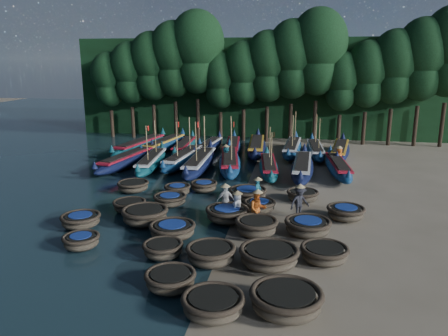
% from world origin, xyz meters
% --- Properties ---
extents(ground, '(120.00, 120.00, 0.00)m').
position_xyz_m(ground, '(0.00, 0.00, 0.00)').
color(ground, gray).
rests_on(ground, ground).
extents(foliage_wall, '(40.00, 3.00, 10.00)m').
position_xyz_m(foliage_wall, '(0.00, 23.50, 5.00)').
color(foliage_wall, black).
rests_on(foliage_wall, ground).
extents(coracle_2, '(1.90, 1.90, 0.68)m').
position_xyz_m(coracle_2, '(-1.17, -9.16, 0.39)').
color(coracle_2, '#4C412F').
rests_on(coracle_2, ground).
extents(coracle_3, '(2.14, 2.14, 0.71)m').
position_xyz_m(coracle_3, '(0.64, -10.52, 0.41)').
color(coracle_3, '#4C412F').
rests_on(coracle_3, ground).
extents(coracle_4, '(2.86, 2.86, 0.82)m').
position_xyz_m(coracle_4, '(2.92, -10.00, 0.47)').
color(coracle_4, '#4C412F').
rests_on(coracle_4, ground).
extents(coracle_5, '(1.85, 1.85, 0.63)m').
position_xyz_m(coracle_5, '(-5.93, -6.50, 0.37)').
color(coracle_5, '#4C412F').
rests_on(coracle_5, ground).
extents(coracle_6, '(1.88, 1.88, 0.65)m').
position_xyz_m(coracle_6, '(-2.20, -6.72, 0.37)').
color(coracle_6, '#4C412F').
rests_on(coracle_6, ground).
extents(coracle_7, '(2.37, 2.37, 0.77)m').
position_xyz_m(coracle_7, '(-0.14, -6.98, 0.44)').
color(coracle_7, '#4C412F').
rests_on(coracle_7, ground).
extents(coracle_8, '(2.95, 2.95, 0.79)m').
position_xyz_m(coracle_8, '(2.16, -6.80, 0.45)').
color(coracle_8, '#4C412F').
rests_on(coracle_8, ground).
extents(coracle_9, '(2.35, 2.35, 0.69)m').
position_xyz_m(coracle_9, '(4.33, -6.07, 0.39)').
color(coracle_9, '#4C412F').
rests_on(coracle_9, ground).
extents(coracle_10, '(1.93, 1.93, 0.66)m').
position_xyz_m(coracle_10, '(-7.13, -4.20, 0.38)').
color(coracle_10, '#4C412F').
rests_on(coracle_10, ground).
extents(coracle_11, '(2.79, 2.79, 0.84)m').
position_xyz_m(coracle_11, '(-4.19, -3.29, 0.48)').
color(coracle_11, '#4C412F').
rests_on(coracle_11, ground).
extents(coracle_12, '(2.58, 2.58, 0.70)m').
position_xyz_m(coracle_12, '(-2.37, -4.73, 0.40)').
color(coracle_12, '#4C412F').
rests_on(coracle_12, ground).
extents(coracle_13, '(2.37, 2.37, 0.81)m').
position_xyz_m(coracle_13, '(1.39, -3.81, 0.46)').
color(coracle_13, '#4C412F').
rests_on(coracle_13, ground).
extents(coracle_14, '(2.48, 2.48, 0.76)m').
position_xyz_m(coracle_14, '(3.72, -3.36, 0.44)').
color(coracle_14, '#4C412F').
rests_on(coracle_14, ground).
extents(coracle_15, '(1.79, 1.79, 0.64)m').
position_xyz_m(coracle_15, '(-5.63, -1.70, 0.36)').
color(coracle_15, '#4C412F').
rests_on(coracle_15, ground).
extents(coracle_16, '(2.01, 2.01, 0.64)m').
position_xyz_m(coracle_16, '(-3.77, -0.40, 0.37)').
color(coracle_16, '#4C412F').
rests_on(coracle_16, ground).
extents(coracle_17, '(2.20, 2.20, 0.77)m').
position_xyz_m(coracle_17, '(-0.22, -2.33, 0.45)').
color(coracle_17, '#4C412F').
rests_on(coracle_17, ground).
extents(coracle_18, '(1.99, 1.99, 0.66)m').
position_xyz_m(coracle_18, '(1.24, -0.64, 0.38)').
color(coracle_18, '#4C412F').
rests_on(coracle_18, ground).
extents(coracle_19, '(2.36, 2.36, 0.70)m').
position_xyz_m(coracle_19, '(5.65, -1.02, 0.41)').
color(coracle_19, '#4C412F').
rests_on(coracle_19, ground).
extents(coracle_20, '(2.16, 2.16, 0.67)m').
position_xyz_m(coracle_20, '(-6.74, 1.74, 0.38)').
color(coracle_20, '#4C412F').
rests_on(coracle_20, ground).
extents(coracle_21, '(1.90, 1.90, 0.64)m').
position_xyz_m(coracle_21, '(-3.88, 1.53, 0.37)').
color(coracle_21, '#4C412F').
rests_on(coracle_21, ground).
extents(coracle_22, '(1.86, 1.86, 0.64)m').
position_xyz_m(coracle_22, '(-2.45, 2.48, 0.37)').
color(coracle_22, '#4C412F').
rests_on(coracle_22, ground).
extents(coracle_23, '(2.66, 2.66, 0.73)m').
position_xyz_m(coracle_23, '(0.39, 1.25, 0.42)').
color(coracle_23, '#4C412F').
rests_on(coracle_23, ground).
extents(coracle_24, '(2.16, 2.16, 0.63)m').
position_xyz_m(coracle_24, '(3.52, 1.67, 0.36)').
color(coracle_24, '#4C412F').
rests_on(coracle_24, ground).
extents(long_boat_1, '(2.80, 8.41, 1.50)m').
position_xyz_m(long_boat_1, '(-9.48, 7.61, 0.57)').
color(long_boat_1, '#0E1533').
rests_on(long_boat_1, ground).
extents(long_boat_2, '(2.22, 8.15, 3.48)m').
position_xyz_m(long_boat_2, '(-7.50, 7.46, 0.55)').
color(long_boat_2, '#0F5959').
rests_on(long_boat_2, ground).
extents(long_boat_3, '(2.24, 8.45, 3.60)m').
position_xyz_m(long_boat_3, '(-5.41, 8.83, 0.57)').
color(long_boat_3, navy).
rests_on(long_boat_3, ground).
extents(long_boat_4, '(1.72, 9.09, 3.86)m').
position_xyz_m(long_boat_4, '(-3.84, 7.48, 0.61)').
color(long_boat_4, '#0E1533').
rests_on(long_boat_4, ground).
extents(long_boat_5, '(2.93, 8.89, 3.82)m').
position_xyz_m(long_boat_5, '(-1.73, 8.11, 0.61)').
color(long_boat_5, navy).
rests_on(long_boat_5, ground).
extents(long_boat_6, '(2.15, 7.57, 3.23)m').
position_xyz_m(long_boat_6, '(1.18, 7.41, 0.51)').
color(long_boat_6, '#0F5959').
rests_on(long_boat_6, ground).
extents(long_boat_7, '(1.86, 8.78, 1.55)m').
position_xyz_m(long_boat_7, '(3.53, 7.45, 0.59)').
color(long_boat_7, '#0E1533').
rests_on(long_boat_7, ground).
extents(long_boat_8, '(2.02, 8.00, 1.41)m').
position_xyz_m(long_boat_8, '(6.01, 8.14, 0.54)').
color(long_boat_8, navy).
rests_on(long_boat_8, ground).
extents(long_boat_9, '(3.06, 9.05, 1.61)m').
position_xyz_m(long_boat_9, '(-10.33, 12.81, 0.61)').
color(long_boat_9, '#0F5959').
rests_on(long_boat_9, ground).
extents(long_boat_10, '(2.81, 8.49, 1.51)m').
position_xyz_m(long_boat_10, '(-8.49, 13.82, 0.58)').
color(long_boat_10, navy).
rests_on(long_boat_10, ground).
extents(long_boat_11, '(1.77, 7.98, 1.41)m').
position_xyz_m(long_boat_11, '(-6.55, 13.51, 0.53)').
color(long_boat_11, '#0F5959').
rests_on(long_boat_11, ground).
extents(long_boat_12, '(2.05, 7.76, 1.37)m').
position_xyz_m(long_boat_12, '(-4.50, 13.74, 0.52)').
color(long_boat_12, '#0E1533').
rests_on(long_boat_12, ground).
extents(long_boat_13, '(2.31, 8.15, 1.44)m').
position_xyz_m(long_boat_13, '(-2.36, 13.92, 0.55)').
color(long_boat_13, navy).
rests_on(long_boat_13, ground).
extents(long_boat_14, '(2.15, 9.12, 1.61)m').
position_xyz_m(long_boat_14, '(-0.32, 14.04, 0.61)').
color(long_boat_14, '#0E1533').
rests_on(long_boat_14, ground).
extents(long_boat_15, '(2.00, 8.42, 3.58)m').
position_xyz_m(long_boat_15, '(2.71, 14.14, 0.57)').
color(long_boat_15, navy).
rests_on(long_boat_15, ground).
extents(long_boat_16, '(1.83, 8.00, 3.40)m').
position_xyz_m(long_boat_16, '(4.64, 13.86, 0.54)').
color(long_boat_16, navy).
rests_on(long_boat_16, ground).
extents(long_boat_17, '(2.68, 8.46, 1.50)m').
position_xyz_m(long_boat_17, '(6.62, 13.68, 0.57)').
color(long_boat_17, '#0E1533').
rests_on(long_boat_17, ground).
extents(fisherman_0, '(0.67, 0.84, 1.69)m').
position_xyz_m(fisherman_0, '(0.25, -2.04, 0.82)').
color(fisherman_0, silver).
rests_on(fisherman_0, ground).
extents(fisherman_1, '(0.52, 0.63, 1.69)m').
position_xyz_m(fisherman_1, '(1.02, 0.72, 0.87)').
color(fisherman_1, '#195C6C').
rests_on(fisherman_1, ground).
extents(fisherman_2, '(1.06, 0.95, 2.01)m').
position_xyz_m(fisherman_2, '(1.31, -2.67, 0.95)').
color(fisherman_2, '#BA5318').
rests_on(fisherman_2, ground).
extents(fisherman_3, '(1.28, 1.18, 1.93)m').
position_xyz_m(fisherman_3, '(3.33, -1.15, 0.90)').
color(fisherman_3, black).
rests_on(fisherman_3, ground).
extents(fisherman_4, '(1.02, 0.86, 1.83)m').
position_xyz_m(fisherman_4, '(-0.49, -1.36, 0.88)').
color(fisherman_4, silver).
rests_on(fisherman_4, ground).
extents(fisherman_5, '(0.70, 1.59, 1.85)m').
position_xyz_m(fisherman_5, '(-2.15, 8.98, 0.86)').
color(fisherman_5, '#195C6C').
rests_on(fisherman_5, ground).
extents(fisherman_6, '(0.67, 0.88, 1.81)m').
position_xyz_m(fisherman_6, '(6.21, 10.02, 0.87)').
color(fisherman_6, '#BA5318').
rests_on(fisherman_6, ground).
extents(tree_0, '(3.68, 3.68, 8.68)m').
position_xyz_m(tree_0, '(-16.00, 20.00, 5.97)').
color(tree_0, black).
rests_on(tree_0, ground).
extents(tree_1, '(4.09, 4.09, 9.65)m').
position_xyz_m(tree_1, '(-13.70, 20.00, 6.65)').
color(tree_1, black).
rests_on(tree_1, ground).
extents(tree_2, '(4.51, 4.51, 10.63)m').
position_xyz_m(tree_2, '(-11.40, 20.00, 7.32)').
color(tree_2, black).
rests_on(tree_2, ground).
extents(tree_3, '(4.92, 4.92, 11.60)m').
position_xyz_m(tree_3, '(-9.10, 20.00, 8.00)').
color(tree_3, black).
rests_on(tree_3, ground).
extents(tree_4, '(5.34, 5.34, 12.58)m').
position_xyz_m(tree_4, '(-6.80, 20.00, 8.67)').
color(tree_4, black).
rests_on(tree_4, ground).
extents(tree_5, '(3.68, 3.68, 8.68)m').
position_xyz_m(tree_5, '(-4.50, 20.00, 5.97)').
color(tree_5, black).
rests_on(tree_5, ground).
extents(tree_6, '(4.09, 4.09, 9.65)m').
position_xyz_m(tree_6, '(-2.20, 20.00, 6.65)').
color(tree_6, black).
rests_on(tree_6, ground).
extents(tree_7, '(4.51, 4.51, 10.63)m').
position_xyz_m(tree_7, '(0.10, 20.00, 7.32)').
color(tree_7, black).
rests_on(tree_7, ground).
extents(tree_8, '(4.92, 4.92, 11.60)m').
position_xyz_m(tree_8, '(2.40, 20.00, 8.00)').
color(tree_8, black).
rests_on(tree_8, ground).
extents(tree_9, '(5.34, 5.34, 12.58)m').
position_xyz_m(tree_9, '(4.70, 20.00, 8.67)').
color(tree_9, black).
rests_on(tree_9, ground).
extents(tree_10, '(3.68, 3.68, 8.68)m').
position_xyz_m(tree_10, '(7.00, 20.00, 5.97)').
color(tree_10, black).
rests_on(tree_10, ground).
extents(tree_11, '(4.09, 4.09, 9.65)m').
position_xyz_m(tree_11, '(9.30, 20.00, 6.65)').
color(tree_11, black).
rests_on(tree_11, ground).
extents(tree_12, '(4.51, 4.51, 10.63)m').
position_xyz_m(tree_12, '(11.60, 20.00, 7.32)').
color(tree_12, black).
rests_on(tree_12, ground).
extents(tree_13, '(4.92, 4.92, 11.60)m').
position_xyz_m(tree_13, '(13.90, 20.00, 8.00)').
color(tree_13, black).
rests_on(tree_13, ground).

